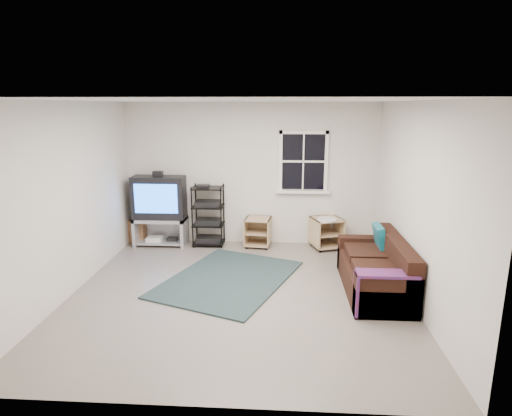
# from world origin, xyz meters

# --- Properties ---
(room) EXTENTS (4.60, 4.62, 4.60)m
(room) POSITION_xyz_m (0.95, 2.27, 1.48)
(room) COLOR slate
(room) RESTS_ON ground
(tv_unit) EXTENTS (0.94, 0.47, 1.39)m
(tv_unit) POSITION_xyz_m (-1.66, 2.04, 0.76)
(tv_unit) COLOR #A6A6AE
(tv_unit) RESTS_ON ground
(av_rack) EXTENTS (0.57, 0.41, 1.13)m
(av_rack) POSITION_xyz_m (-0.77, 2.07, 0.49)
(av_rack) COLOR black
(av_rack) RESTS_ON ground
(side_table_left) EXTENTS (0.50, 0.50, 0.53)m
(side_table_left) POSITION_xyz_m (0.15, 2.09, 0.28)
(side_table_left) COLOR tan
(side_table_left) RESTS_ON ground
(side_table_right) EXTENTS (0.64, 0.64, 0.58)m
(side_table_right) POSITION_xyz_m (1.38, 2.05, 0.32)
(side_table_right) COLOR tan
(side_table_right) RESTS_ON ground
(sofa) EXTENTS (0.79, 1.79, 0.82)m
(sofa) POSITION_xyz_m (1.91, 0.22, 0.29)
(sofa) COLOR black
(sofa) RESTS_ON ground
(shag_rug) EXTENTS (2.27, 2.62, 0.03)m
(shag_rug) POSITION_xyz_m (-0.21, 0.47, 0.01)
(shag_rug) COLOR #311F15
(shag_rug) RESTS_ON ground
(paper_bag) EXTENTS (0.31, 0.21, 0.42)m
(paper_bag) POSITION_xyz_m (-2.15, 2.15, 0.21)
(paper_bag) COLOR brown
(paper_bag) RESTS_ON ground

